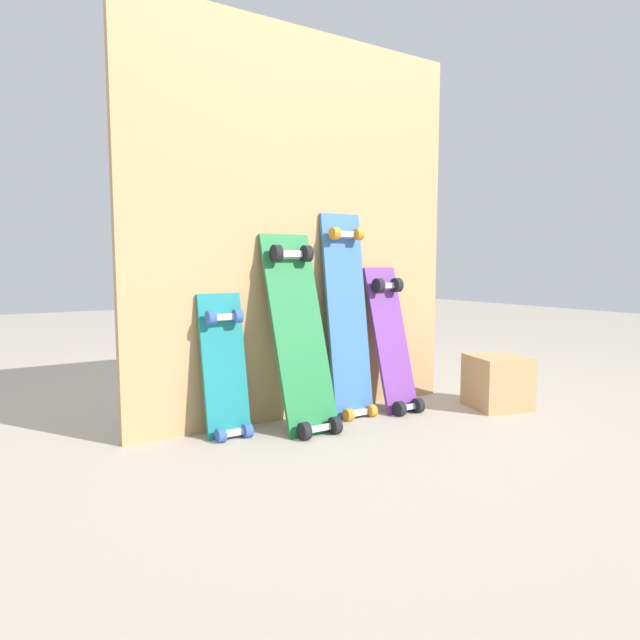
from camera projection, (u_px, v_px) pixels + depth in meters
ground_plane at (311, 418)px, 2.30m from camera, size 12.00×12.00×0.00m
plywood_wall_panel at (301, 228)px, 2.28m from camera, size 1.48×0.04×1.56m
skateboard_teal at (226, 375)px, 2.06m from camera, size 0.17×0.16×0.60m
skateboard_green at (301, 340)px, 2.13m from camera, size 0.22×0.31×0.82m
skateboard_blue at (348, 324)px, 2.33m from camera, size 0.19×0.19×0.91m
skateboard_purple at (393, 346)px, 2.42m from camera, size 0.17×0.25×0.69m
wooden_crate at (497, 382)px, 2.46m from camera, size 0.29×0.29×0.23m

